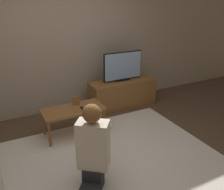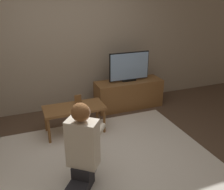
{
  "view_description": "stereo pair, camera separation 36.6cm",
  "coord_description": "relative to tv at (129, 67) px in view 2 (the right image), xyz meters",
  "views": [
    {
      "loc": [
        -1.18,
        -2.41,
        2.06
      ],
      "look_at": [
        0.37,
        0.6,
        0.68
      ],
      "focal_mm": 40.0,
      "sensor_mm": 36.0,
      "label": 1
    },
    {
      "loc": [
        -0.85,
        -2.56,
        2.06
      ],
      "look_at": [
        0.37,
        0.6,
        0.68
      ],
      "focal_mm": 40.0,
      "sensor_mm": 36.0,
      "label": 2
    }
  ],
  "objects": [
    {
      "name": "ground_plane",
      "position": [
        -1.06,
        -1.49,
        -0.81
      ],
      "size": [
        10.0,
        10.0,
        0.0
      ],
      "primitive_type": "plane",
      "color": "brown"
    },
    {
      "name": "wall_back",
      "position": [
        -1.06,
        0.44,
        0.49
      ],
      "size": [
        10.0,
        0.06,
        2.6
      ],
      "color": "tan",
      "rests_on": "ground_plane"
    },
    {
      "name": "rug",
      "position": [
        -1.06,
        -1.49,
        -0.8
      ],
      "size": [
        2.94,
        2.27,
        0.02
      ],
      "color": "silver",
      "rests_on": "ground_plane"
    },
    {
      "name": "tv_stand",
      "position": [
        0.0,
        -0.0,
        -0.54
      ],
      "size": [
        1.28,
        0.43,
        0.53
      ],
      "color": "brown",
      "rests_on": "ground_plane"
    },
    {
      "name": "tv",
      "position": [
        0.0,
        0.0,
        0.0
      ],
      "size": [
        0.78,
        0.08,
        0.55
      ],
      "color": "black",
      "rests_on": "tv_stand"
    },
    {
      "name": "coffee_table",
      "position": [
        -1.2,
        -0.59,
        -0.41
      ],
      "size": [
        0.93,
        0.45,
        0.45
      ],
      "color": "brown",
      "rests_on": "ground_plane"
    },
    {
      "name": "person_kneeling",
      "position": [
        -1.38,
        -1.79,
        -0.3
      ],
      "size": [
        0.71,
        0.81,
        1.02
      ],
      "rotation": [
        0.0,
        0.0,
        2.48
      ],
      "color": "#232328",
      "rests_on": "rug"
    },
    {
      "name": "picture_frame",
      "position": [
        -1.11,
        -0.5,
        -0.29
      ],
      "size": [
        0.11,
        0.01,
        0.15
      ],
      "color": "brown",
      "rests_on": "coffee_table"
    },
    {
      "name": "remote",
      "position": [
        -1.07,
        -0.68,
        -0.35
      ],
      "size": [
        0.04,
        0.15,
        0.02
      ],
      "color": "black",
      "rests_on": "coffee_table"
    }
  ]
}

